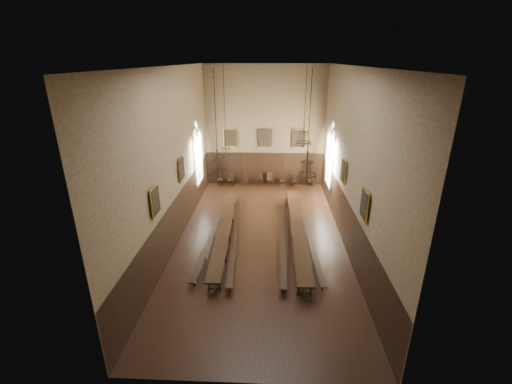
# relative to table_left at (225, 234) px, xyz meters

# --- Properties ---
(floor) EXTENTS (9.00, 18.00, 0.02)m
(floor) POSITION_rel_table_left_xyz_m (1.97, 0.16, -0.39)
(floor) COLOR black
(floor) RESTS_ON ground
(ceiling) EXTENTS (9.00, 18.00, 0.02)m
(ceiling) POSITION_rel_table_left_xyz_m (1.97, 0.16, 8.63)
(ceiling) COLOR black
(ceiling) RESTS_ON ground
(wall_back) EXTENTS (9.00, 0.02, 9.00)m
(wall_back) POSITION_rel_table_left_xyz_m (1.97, 9.17, 4.12)
(wall_back) COLOR #7F6E4E
(wall_back) RESTS_ON ground
(wall_front) EXTENTS (9.00, 0.02, 9.00)m
(wall_front) POSITION_rel_table_left_xyz_m (1.97, -8.85, 4.12)
(wall_front) COLOR #7F6E4E
(wall_front) RESTS_ON ground
(wall_left) EXTENTS (0.02, 18.00, 9.00)m
(wall_left) POSITION_rel_table_left_xyz_m (-2.54, 0.16, 4.12)
(wall_left) COLOR #7F6E4E
(wall_left) RESTS_ON ground
(wall_right) EXTENTS (0.02, 18.00, 9.00)m
(wall_right) POSITION_rel_table_left_xyz_m (6.48, 0.16, 4.12)
(wall_right) COLOR #7F6E4E
(wall_right) RESTS_ON ground
(wainscot_panelling) EXTENTS (9.00, 18.00, 2.50)m
(wainscot_panelling) POSITION_rel_table_left_xyz_m (1.97, 0.16, 0.87)
(wainscot_panelling) COLOR black
(wainscot_panelling) RESTS_ON floor
(table_left) EXTENTS (0.97, 9.86, 0.77)m
(table_left) POSITION_rel_table_left_xyz_m (0.00, 0.00, 0.00)
(table_left) COLOR black
(table_left) RESTS_ON floor
(table_right) EXTENTS (0.78, 10.55, 0.82)m
(table_right) POSITION_rel_table_left_xyz_m (3.97, 0.17, 0.03)
(table_right) COLOR black
(table_right) RESTS_ON floor
(bench_left_outer) EXTENTS (0.58, 9.60, 0.43)m
(bench_left_outer) POSITION_rel_table_left_xyz_m (-0.68, 0.29, -0.11)
(bench_left_outer) COLOR black
(bench_left_outer) RESTS_ON floor
(bench_left_inner) EXTENTS (0.82, 10.09, 0.45)m
(bench_left_inner) POSITION_rel_table_left_xyz_m (0.55, 0.22, -0.10)
(bench_left_inner) COLOR black
(bench_left_inner) RESTS_ON floor
(bench_right_inner) EXTENTS (0.86, 9.84, 0.44)m
(bench_right_inner) POSITION_rel_table_left_xyz_m (3.33, 0.13, -0.10)
(bench_right_inner) COLOR black
(bench_right_inner) RESTS_ON floor
(bench_right_outer) EXTENTS (0.66, 9.26, 0.42)m
(bench_right_outer) POSITION_rel_table_left_xyz_m (4.59, 0.09, -0.12)
(bench_right_outer) COLOR black
(bench_right_outer) RESTS_ON floor
(chair_0) EXTENTS (0.48, 0.48, 0.95)m
(chair_0) POSITION_rel_table_left_xyz_m (-1.50, 8.69, -0.10)
(chair_0) COLOR black
(chair_0) RESTS_ON floor
(chair_1) EXTENTS (0.44, 0.44, 0.93)m
(chair_1) POSITION_rel_table_left_xyz_m (-0.65, 8.64, -0.10)
(chair_1) COLOR black
(chair_1) RESTS_ON floor
(chair_2) EXTENTS (0.47, 0.47, 0.91)m
(chair_2) POSITION_rel_table_left_xyz_m (0.46, 8.75, -0.11)
(chair_2) COLOR black
(chair_2) RESTS_ON floor
(chair_3) EXTENTS (0.54, 0.54, 0.99)m
(chair_3) POSITION_rel_table_left_xyz_m (1.59, 8.69, -0.09)
(chair_3) COLOR black
(chair_3) RESTS_ON floor
(chair_4) EXTENTS (0.54, 0.54, 0.99)m
(chair_4) POSITION_rel_table_left_xyz_m (2.43, 8.68, -0.08)
(chair_4) COLOR black
(chair_4) RESTS_ON floor
(chair_5) EXTENTS (0.39, 0.39, 0.87)m
(chair_5) POSITION_rel_table_left_xyz_m (3.39, 8.75, -0.12)
(chair_5) COLOR black
(chair_5) RESTS_ON floor
(chair_6) EXTENTS (0.48, 0.48, 0.90)m
(chair_6) POSITION_rel_table_left_xyz_m (4.35, 8.62, -0.11)
(chair_6) COLOR black
(chair_6) RESTS_ON floor
(chair_7) EXTENTS (0.49, 0.49, 0.94)m
(chair_7) POSITION_rel_table_left_xyz_m (5.59, 8.72, -0.10)
(chair_7) COLOR black
(chair_7) RESTS_ON floor
(chandelier_back_left) EXTENTS (0.79, 0.79, 5.26)m
(chandelier_back_left) POSITION_rel_table_left_xyz_m (-0.21, 3.12, 3.88)
(chandelier_back_left) COLOR black
(chandelier_back_left) RESTS_ON ceiling
(chandelier_back_right) EXTENTS (0.90, 0.90, 4.29)m
(chandelier_back_right) POSITION_rel_table_left_xyz_m (4.29, 2.77, 4.76)
(chandelier_back_right) COLOR black
(chandelier_back_right) RESTS_ON ceiling
(chandelier_front_left) EXTENTS (0.80, 0.80, 4.36)m
(chandelier_front_left) POSITION_rel_table_left_xyz_m (0.18, -2.52, 4.70)
(chandelier_front_left) COLOR black
(chandelier_front_left) RESTS_ON ceiling
(chandelier_front_right) EXTENTS (0.87, 0.87, 4.58)m
(chandelier_front_right) POSITION_rel_table_left_xyz_m (4.03, -2.17, 4.49)
(chandelier_front_right) COLOR black
(chandelier_front_right) RESTS_ON ceiling
(portrait_back_0) EXTENTS (1.10, 0.12, 1.40)m
(portrait_back_0) POSITION_rel_table_left_xyz_m (-0.63, 9.04, 3.32)
(portrait_back_0) COLOR gold
(portrait_back_0) RESTS_ON wall_back
(portrait_back_1) EXTENTS (1.10, 0.12, 1.40)m
(portrait_back_1) POSITION_rel_table_left_xyz_m (1.97, 9.04, 3.32)
(portrait_back_1) COLOR gold
(portrait_back_1) RESTS_ON wall_back
(portrait_back_2) EXTENTS (1.10, 0.12, 1.40)m
(portrait_back_2) POSITION_rel_table_left_xyz_m (4.57, 9.04, 3.32)
(portrait_back_2) COLOR gold
(portrait_back_2) RESTS_ON wall_back
(portrait_left_0) EXTENTS (0.12, 1.00, 1.30)m
(portrait_left_0) POSITION_rel_table_left_xyz_m (-2.41, 1.16, 3.32)
(portrait_left_0) COLOR gold
(portrait_left_0) RESTS_ON wall_left
(portrait_left_1) EXTENTS (0.12, 1.00, 1.30)m
(portrait_left_1) POSITION_rel_table_left_xyz_m (-2.41, -3.34, 3.32)
(portrait_left_1) COLOR gold
(portrait_left_1) RESTS_ON wall_left
(portrait_right_0) EXTENTS (0.12, 1.00, 1.30)m
(portrait_right_0) POSITION_rel_table_left_xyz_m (6.35, 1.16, 3.32)
(portrait_right_0) COLOR gold
(portrait_right_0) RESTS_ON wall_right
(portrait_right_1) EXTENTS (0.12, 1.00, 1.30)m
(portrait_right_1) POSITION_rel_table_left_xyz_m (6.35, -3.34, 3.32)
(portrait_right_1) COLOR gold
(portrait_right_1) RESTS_ON wall_right
(window_right) EXTENTS (0.20, 2.20, 4.60)m
(window_right) POSITION_rel_table_left_xyz_m (6.40, 5.66, 3.02)
(window_right) COLOR white
(window_right) RESTS_ON wall_right
(window_left) EXTENTS (0.20, 2.20, 4.60)m
(window_left) POSITION_rel_table_left_xyz_m (-2.46, 5.66, 3.02)
(window_left) COLOR white
(window_left) RESTS_ON wall_left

